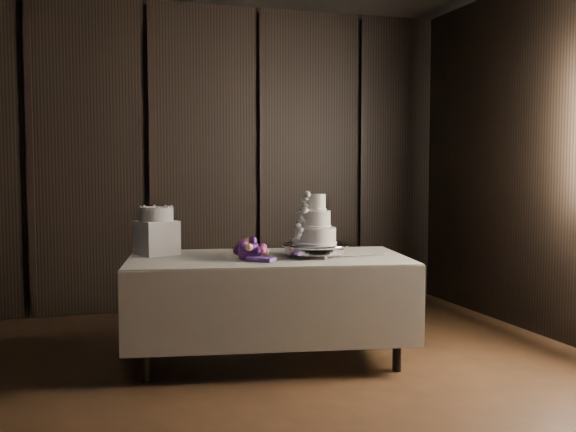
{
  "coord_description": "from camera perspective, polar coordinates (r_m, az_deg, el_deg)",
  "views": [
    {
      "loc": [
        -0.65,
        -3.13,
        1.39
      ],
      "look_at": [
        0.77,
        1.51,
        1.05
      ],
      "focal_mm": 42.0,
      "sensor_mm": 36.0,
      "label": 1
    }
  ],
  "objects": [
    {
      "name": "room",
      "position": [
        3.2,
        -5.31,
        5.97
      ],
      "size": [
        6.08,
        7.08,
        3.08
      ],
      "color": "black",
      "rests_on": "ground"
    },
    {
      "name": "display_table",
      "position": [
        4.91,
        -1.69,
        -7.43
      ],
      "size": [
        2.13,
        1.35,
        0.76
      ],
      "rotation": [
        0.0,
        0.0,
        -0.16
      ],
      "color": "beige",
      "rests_on": "ground"
    },
    {
      "name": "cake_stand",
      "position": [
        4.85,
        2.31,
        -2.92
      ],
      "size": [
        0.6,
        0.6,
        0.09
      ],
      "primitive_type": "cylinder",
      "rotation": [
        0.0,
        0.0,
        -0.29
      ],
      "color": "silver",
      "rests_on": "display_table"
    },
    {
      "name": "wedding_cake",
      "position": [
        4.81,
        2.08,
        -0.74
      ],
      "size": [
        0.34,
        0.3,
        0.36
      ],
      "rotation": [
        0.0,
        0.0,
        0.19
      ],
      "color": "white",
      "rests_on": "cake_stand"
    },
    {
      "name": "bouquet",
      "position": [
        4.7,
        -3.26,
        -2.91
      ],
      "size": [
        0.49,
        0.49,
        0.19
      ],
      "primitive_type": null,
      "rotation": [
        0.0,
        0.0,
        -0.75
      ],
      "color": "#C94379",
      "rests_on": "display_table"
    },
    {
      "name": "box_pedestal",
      "position": [
        5.03,
        -11.08,
        -1.82
      ],
      "size": [
        0.34,
        0.34,
        0.25
      ],
      "primitive_type": "cube",
      "rotation": [
        0.0,
        0.0,
        0.39
      ],
      "color": "white",
      "rests_on": "display_table"
    },
    {
      "name": "small_cake",
      "position": [
        5.02,
        -11.11,
        0.17
      ],
      "size": [
        0.32,
        0.32,
        0.1
      ],
      "primitive_type": "cylinder",
      "rotation": [
        0.0,
        0.0,
        -0.35
      ],
      "color": "white",
      "rests_on": "box_pedestal"
    },
    {
      "name": "cake_knife",
      "position": [
        4.83,
        5.69,
        -3.43
      ],
      "size": [
        0.37,
        0.03,
        0.01
      ],
      "primitive_type": "cube",
      "rotation": [
        0.0,
        0.0,
        0.02
      ],
      "color": "silver",
      "rests_on": "display_table"
    }
  ]
}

